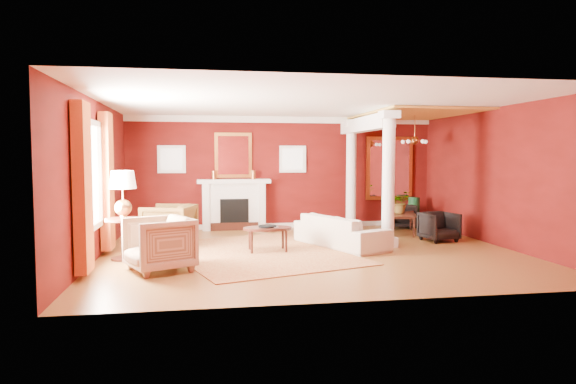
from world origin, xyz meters
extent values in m
plane|color=brown|center=(0.00, 0.00, 0.00)|extent=(8.00, 8.00, 0.00)
cube|color=#62100D|center=(0.00, 3.50, 1.45)|extent=(8.00, 0.04, 2.90)
cube|color=#62100D|center=(0.00, -3.50, 1.45)|extent=(8.00, 0.04, 2.90)
cube|color=#62100D|center=(-4.00, 0.00, 1.45)|extent=(0.04, 7.00, 2.90)
cube|color=#62100D|center=(4.00, 0.00, 1.45)|extent=(0.04, 7.00, 2.90)
cube|color=white|center=(0.00, 0.00, 2.90)|extent=(8.00, 7.00, 0.04)
cube|color=white|center=(-1.30, 3.33, 0.60)|extent=(1.60, 0.34, 1.20)
cube|color=black|center=(-1.30, 3.16, 0.45)|extent=(0.72, 0.03, 0.70)
cube|color=black|center=(-1.30, 3.16, 0.10)|extent=(1.20, 0.05, 0.20)
cube|color=white|center=(-1.30, 3.29, 1.24)|extent=(1.85, 0.42, 0.10)
cube|color=white|center=(-2.00, 3.30, 0.60)|extent=(0.16, 0.40, 1.20)
cube|color=white|center=(-0.60, 3.30, 0.60)|extent=(0.16, 0.40, 1.20)
cube|color=#C58739|center=(-1.30, 3.46, 1.90)|extent=(0.95, 0.06, 1.15)
cube|color=white|center=(-1.30, 3.42, 1.90)|extent=(0.78, 0.02, 0.98)
cube|color=white|center=(-2.85, 3.47, 1.80)|extent=(0.70, 0.06, 0.70)
cube|color=white|center=(-2.85, 3.44, 1.80)|extent=(0.54, 0.02, 0.54)
cube|color=white|center=(0.25, 3.47, 1.80)|extent=(0.70, 0.06, 0.70)
cube|color=white|center=(0.25, 3.44, 1.80)|extent=(0.54, 0.02, 0.54)
cube|color=white|center=(-3.98, -0.60, 1.55)|extent=(0.03, 1.30, 1.70)
cube|color=white|center=(-3.95, -1.30, 1.55)|extent=(0.08, 0.10, 1.90)
cube|color=white|center=(-3.95, 0.10, 1.55)|extent=(0.08, 0.10, 1.90)
cube|color=#B5511F|center=(-3.88, -1.60, 1.40)|extent=(0.18, 0.55, 2.60)
cube|color=#B5511F|center=(-3.88, 0.40, 1.40)|extent=(0.18, 0.55, 2.60)
cube|color=white|center=(1.70, 0.30, 0.10)|extent=(0.34, 0.34, 0.20)
cylinder|color=white|center=(1.70, 0.30, 1.45)|extent=(0.26, 0.26, 2.50)
cube|color=white|center=(1.70, 0.30, 2.72)|extent=(0.36, 0.36, 0.16)
cube|color=white|center=(1.70, 3.00, 0.10)|extent=(0.34, 0.34, 0.20)
cylinder|color=white|center=(1.70, 3.00, 1.45)|extent=(0.26, 0.26, 2.50)
cube|color=white|center=(1.70, 3.00, 2.72)|extent=(0.36, 0.36, 0.16)
cube|color=white|center=(1.70, 1.90, 2.62)|extent=(0.30, 3.20, 0.32)
cube|color=gold|center=(2.85, 1.75, 2.87)|extent=(2.30, 3.40, 0.04)
cube|color=#C58739|center=(2.90, 3.46, 1.55)|extent=(1.30, 0.06, 1.70)
cube|color=white|center=(2.90, 3.42, 1.55)|extent=(1.10, 0.02, 1.50)
cylinder|color=#B67439|center=(2.90, 1.80, 2.58)|extent=(0.02, 0.02, 0.65)
sphere|color=#B67439|center=(2.90, 1.80, 2.25)|extent=(0.20, 0.20, 0.20)
sphere|color=white|center=(3.18, 1.80, 2.22)|extent=(0.09, 0.09, 0.09)
sphere|color=white|center=(2.99, 2.07, 2.22)|extent=(0.09, 0.09, 0.09)
sphere|color=white|center=(2.67, 1.96, 2.22)|extent=(0.09, 0.09, 0.09)
sphere|color=white|center=(2.67, 1.64, 2.22)|extent=(0.09, 0.09, 0.09)
sphere|color=white|center=(2.99, 1.53, 2.22)|extent=(0.09, 0.09, 0.09)
cube|color=white|center=(0.00, 3.46, 2.82)|extent=(8.00, 0.08, 0.16)
cube|color=white|center=(0.00, 3.46, 0.06)|extent=(8.00, 0.08, 0.12)
cube|color=maroon|center=(-1.06, 0.04, 0.01)|extent=(4.10, 4.77, 0.02)
imported|color=beige|center=(0.74, 0.48, 0.43)|extent=(1.49, 2.29, 0.87)
imported|color=black|center=(-2.78, 1.09, 0.48)|extent=(1.13, 1.17, 0.97)
imported|color=tan|center=(-2.79, -1.26, 0.49)|extent=(1.21, 1.24, 0.98)
cylinder|color=black|center=(-0.83, 0.14, 0.46)|extent=(0.96, 0.96, 0.05)
cylinder|color=black|center=(-1.17, -0.07, 0.21)|extent=(0.05, 0.05, 0.43)
cylinder|color=black|center=(-0.50, -0.07, 0.21)|extent=(0.05, 0.05, 0.43)
cylinder|color=black|center=(-1.17, 0.35, 0.21)|extent=(0.05, 0.05, 0.43)
cylinder|color=black|center=(-0.50, 0.35, 0.21)|extent=(0.05, 0.05, 0.43)
imported|color=black|center=(-0.80, 0.09, 0.59)|extent=(0.16, 0.05, 0.22)
cylinder|color=black|center=(-3.50, -0.20, 0.02)|extent=(0.47, 0.47, 0.04)
cylinder|color=black|center=(-3.50, -0.20, 0.37)|extent=(0.10, 0.10, 0.73)
cylinder|color=black|center=(-3.50, -0.20, 0.73)|extent=(0.65, 0.65, 0.04)
sphere|color=#B67439|center=(-3.50, -0.20, 0.95)|extent=(0.30, 0.30, 0.30)
cylinder|color=#B67439|center=(-3.50, -0.20, 1.16)|extent=(0.03, 0.03, 0.32)
cone|color=white|center=(-3.50, -0.20, 1.46)|extent=(0.47, 0.47, 0.32)
imported|color=black|center=(2.65, 2.02, 0.39)|extent=(0.92, 1.46, 0.77)
imported|color=black|center=(3.06, 0.76, 0.35)|extent=(0.80, 0.76, 0.71)
imported|color=black|center=(3.00, 2.87, 0.35)|extent=(0.72, 0.68, 0.70)
sphere|color=#12391D|center=(3.43, 3.00, 0.16)|extent=(0.34, 0.34, 0.34)
cylinder|color=#12391D|center=(3.43, 3.00, 0.40)|extent=(0.30, 0.30, 0.80)
imported|color=#26591E|center=(2.66, 2.05, 0.98)|extent=(0.67, 0.70, 0.42)
camera|label=1|loc=(-2.07, -9.77, 1.88)|focal=32.00mm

